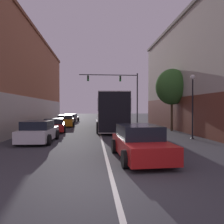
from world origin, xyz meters
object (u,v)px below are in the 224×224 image
at_px(parked_car_left_far, 66,121).
at_px(parked_car_left_distant, 54,125).
at_px(parked_car_left_near, 39,132).
at_px(traffic_signal_gantry, 121,87).
at_px(street_tree_near, 172,87).
at_px(bus, 112,110).
at_px(street_lamp, 193,100).
at_px(hatchback_foreground, 140,143).
at_px(parked_car_left_mid, 71,118).

xyz_separation_m(parked_car_left_far, parked_car_left_distant, (-0.29, -5.93, -0.06)).
distance_m(parked_car_left_near, parked_car_left_distant, 6.06).
distance_m(traffic_signal_gantry, street_tree_near, 12.26).
bearing_deg(parked_car_left_distant, street_tree_near, -97.08).
distance_m(parked_car_left_near, traffic_signal_gantry, 19.91).
distance_m(bus, street_tree_near, 6.33).
bearing_deg(traffic_signal_gantry, street_lamp, -80.41).
relative_size(hatchback_foreground, street_lamp, 0.98).
distance_m(bus, traffic_signal_gantry, 10.63).
distance_m(parked_car_left_near, parked_car_left_mid, 20.56).
bearing_deg(hatchback_foreground, bus, -2.33).
xyz_separation_m(hatchback_foreground, parked_car_left_near, (-5.49, 4.94, -0.02)).
relative_size(parked_car_left_near, parked_car_left_far, 0.94).
distance_m(hatchback_foreground, parked_car_left_distant, 12.33).
height_order(parked_car_left_near, street_lamp, street_lamp).
bearing_deg(parked_car_left_mid, bus, -149.02).
bearing_deg(parked_car_left_distant, parked_car_left_far, -10.05).
bearing_deg(bus, hatchback_foreground, -176.94).
bearing_deg(parked_car_left_distant, hatchback_foreground, -160.39).
bearing_deg(hatchback_foreground, parked_car_left_mid, 9.34).
bearing_deg(traffic_signal_gantry, bus, -102.66).
relative_size(parked_car_left_distant, street_tree_near, 0.71).
relative_size(parked_car_left_near, street_lamp, 0.89).
height_order(bus, parked_car_left_distant, bus).
xyz_separation_m(parked_car_left_mid, traffic_signal_gantry, (7.64, -2.74, 4.70)).
distance_m(parked_car_left_mid, street_lamp, 22.65).
height_order(traffic_signal_gantry, street_tree_near, traffic_signal_gantry).
height_order(parked_car_left_mid, street_lamp, street_lamp).
bearing_deg(street_tree_near, parked_car_left_distant, -179.79).
relative_size(parked_car_left_near, parked_car_left_distant, 0.97).
xyz_separation_m(bus, hatchback_foreground, (0.15, -12.92, -1.29)).
bearing_deg(street_tree_near, parked_car_left_near, -150.88).
xyz_separation_m(parked_car_left_near, street_tree_near, (10.95, 6.10, 3.54)).
bearing_deg(street_tree_near, bus, 161.51).
relative_size(hatchback_foreground, parked_car_left_distant, 1.06).
distance_m(bus, parked_car_left_near, 9.69).
height_order(hatchback_foreground, parked_car_left_near, hatchback_foreground).
height_order(bus, parked_car_left_far, bus).
height_order(hatchback_foreground, parked_car_left_distant, hatchback_foreground).
relative_size(parked_car_left_mid, street_tree_near, 0.74).
height_order(bus, street_lamp, street_lamp).
bearing_deg(traffic_signal_gantry, parked_car_left_distant, -122.99).
distance_m(parked_car_left_distant, traffic_signal_gantry, 14.79).
distance_m(parked_car_left_far, parked_car_left_distant, 5.94).
relative_size(parked_car_left_far, street_lamp, 0.95).
bearing_deg(parked_car_left_far, street_lamp, -141.02).
xyz_separation_m(bus, traffic_signal_gantry, (2.21, 9.84, 3.33)).
bearing_deg(parked_car_left_near, bus, -32.20).
relative_size(bus, parked_car_left_far, 2.60).
bearing_deg(traffic_signal_gantry, parked_car_left_mid, 160.31).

